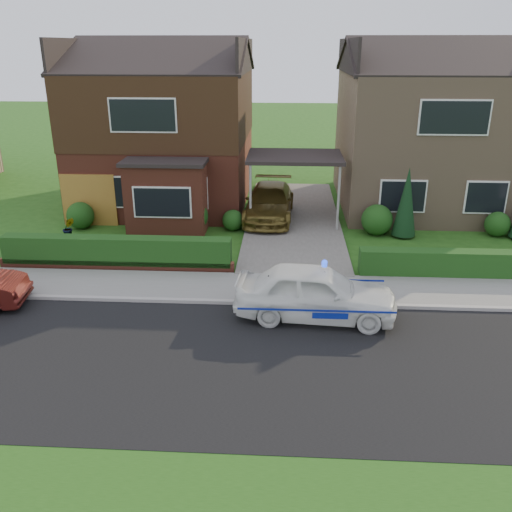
{
  "coord_description": "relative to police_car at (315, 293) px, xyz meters",
  "views": [
    {
      "loc": [
        -0.32,
        -10.75,
        6.91
      ],
      "look_at": [
        -1.13,
        3.5,
        1.32
      ],
      "focal_mm": 38.0,
      "sensor_mm": 36.0,
      "label": 1
    }
  ],
  "objects": [
    {
      "name": "house_right",
      "position": [
        5.28,
        11.59,
        2.93
      ],
      "size": [
        7.5,
        8.06,
        7.25
      ],
      "color": "#9A7B5E",
      "rests_on": "ground"
    },
    {
      "name": "shrub_left_far",
      "position": [
        -9.02,
        7.1,
        -0.19
      ],
      "size": [
        1.08,
        1.08,
        1.08
      ],
      "primitive_type": "sphere",
      "color": "#133D13",
      "rests_on": "ground"
    },
    {
      "name": "driveway",
      "position": [
        -0.52,
        8.6,
        -0.67
      ],
      "size": [
        3.8,
        12.0,
        0.12
      ],
      "primitive_type": "cube",
      "color": "#666059",
      "rests_on": "ground"
    },
    {
      "name": "shrub_right_near",
      "position": [
        2.68,
        7.0,
        -0.13
      ],
      "size": [
        1.2,
        1.2,
        1.2
      ],
      "primitive_type": "sphere",
      "color": "#133D13",
      "rests_on": "ground"
    },
    {
      "name": "house_left",
      "position": [
        -6.3,
        11.5,
        3.08
      ],
      "size": [
        7.5,
        9.53,
        7.25
      ],
      "color": "brown",
      "rests_on": "ground"
    },
    {
      "name": "conifer_a",
      "position": [
        3.68,
        6.8,
        0.57
      ],
      "size": [
        0.9,
        0.9,
        2.6
      ],
      "primitive_type": "cone",
      "color": "black",
      "rests_on": "ground"
    },
    {
      "name": "carport_link",
      "position": [
        -0.52,
        8.55,
        1.92
      ],
      "size": [
        3.8,
        3.0,
        2.77
      ],
      "color": "black",
      "rests_on": "ground"
    },
    {
      "name": "potted_plant_b",
      "position": [
        -9.03,
        5.85,
        -0.33
      ],
      "size": [
        0.56,
        0.51,
        0.82
      ],
      "primitive_type": "imported",
      "rotation": [
        0.0,
        0.0,
        0.42
      ],
      "color": "gray",
      "rests_on": "ground"
    },
    {
      "name": "ground",
      "position": [
        -0.52,
        -2.4,
        -0.73
      ],
      "size": [
        120.0,
        120.0,
        0.0
      ],
      "primitive_type": "plane",
      "color": "#204D14",
      "rests_on": "ground"
    },
    {
      "name": "potted_plant_c",
      "position": [
        -3.02,
        3.6,
        -0.36
      ],
      "size": [
        0.47,
        0.47,
        0.76
      ],
      "primitive_type": "imported",
      "rotation": [
        0.0,
        0.0,
        1.7
      ],
      "color": "gray",
      "rests_on": "ground"
    },
    {
      "name": "shrub_right_mid",
      "position": [
        7.28,
        7.1,
        -0.25
      ],
      "size": [
        0.96,
        0.96,
        0.96
      ],
      "primitive_type": "sphere",
      "color": "#133D13",
      "rests_on": "ground"
    },
    {
      "name": "sidewalk",
      "position": [
        -0.52,
        1.7,
        -0.68
      ],
      "size": [
        60.0,
        2.0,
        0.1
      ],
      "primitive_type": "cube",
      "color": "slate",
      "rests_on": "ground"
    },
    {
      "name": "hedge_right",
      "position": [
        5.28,
        2.95,
        -0.73
      ],
      "size": [
        7.5,
        0.55,
        0.8
      ],
      "primitive_type": "cube",
      "color": "#133D13",
      "rests_on": "ground"
    },
    {
      "name": "road",
      "position": [
        -0.52,
        -2.4,
        -0.73
      ],
      "size": [
        60.0,
        6.0,
        0.02
      ],
      "primitive_type": "cube",
      "color": "black",
      "rests_on": "ground"
    },
    {
      "name": "garage_door",
      "position": [
        -8.77,
        7.56,
        0.32
      ],
      "size": [
        2.2,
        0.1,
        2.1
      ],
      "primitive_type": "cube",
      "color": "brown",
      "rests_on": "ground"
    },
    {
      "name": "police_car",
      "position": [
        0.0,
        0.0,
        0.0
      ],
      "size": [
        3.96,
        4.42,
        1.63
      ],
      "rotation": [
        0.0,
        0.0,
        1.49
      ],
      "color": "white",
      "rests_on": "ground"
    },
    {
      "name": "hedge_left",
      "position": [
        -6.32,
        3.05,
        -0.73
      ],
      "size": [
        7.5,
        0.55,
        0.9
      ],
      "primitive_type": "cube",
      "color": "#133D13",
      "rests_on": "ground"
    },
    {
      "name": "dwarf_wall",
      "position": [
        -6.32,
        2.9,
        -0.55
      ],
      "size": [
        7.7,
        0.25,
        0.36
      ],
      "primitive_type": "cube",
      "color": "brown",
      "rests_on": "ground"
    },
    {
      "name": "potted_plant_a",
      "position": [
        -7.04,
        4.08,
        -0.35
      ],
      "size": [
        0.47,
        0.39,
        0.76
      ],
      "primitive_type": "imported",
      "rotation": [
        0.0,
        0.0,
        0.37
      ],
      "color": "gray",
      "rests_on": "ground"
    },
    {
      "name": "kerb",
      "position": [
        -0.52,
        0.65,
        -0.67
      ],
      "size": [
        60.0,
        0.16,
        0.12
      ],
      "primitive_type": "cube",
      "color": "#9E9993",
      "rests_on": "ground"
    },
    {
      "name": "driveway_car",
      "position": [
        -1.52,
        8.59,
        0.07
      ],
      "size": [
        2.11,
        4.76,
        1.36
      ],
      "primitive_type": "imported",
      "rotation": [
        0.0,
        0.0,
        -0.04
      ],
      "color": "brown",
      "rests_on": "driveway"
    },
    {
      "name": "shrub_left_near",
      "position": [
        -2.92,
        7.2,
        -0.31
      ],
      "size": [
        0.84,
        0.84,
        0.84
      ],
      "primitive_type": "sphere",
      "color": "#133D13",
      "rests_on": "ground"
    },
    {
      "name": "shrub_left_mid",
      "position": [
        -4.52,
        6.9,
        -0.07
      ],
      "size": [
        1.32,
        1.32,
        1.32
      ],
      "primitive_type": "sphere",
      "color": "#133D13",
      "rests_on": "ground"
    }
  ]
}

